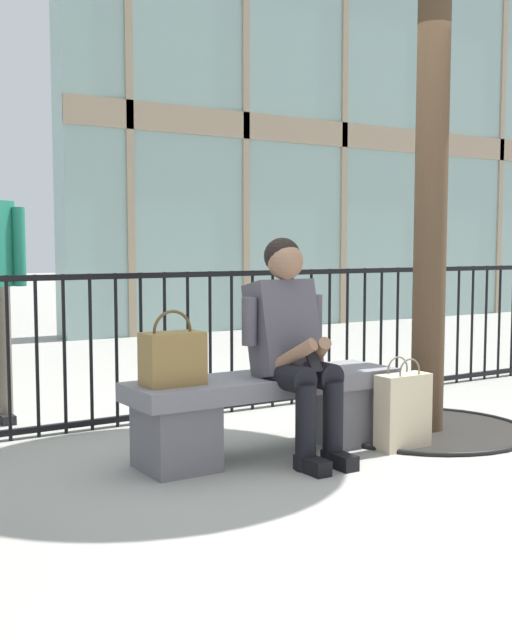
% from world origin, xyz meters
% --- Properties ---
extents(ground_plane, '(60.00, 60.00, 0.00)m').
position_xyz_m(ground_plane, '(0.00, 0.00, 0.00)').
color(ground_plane, '#9E9B93').
extents(stone_bench, '(1.60, 0.44, 0.45)m').
position_xyz_m(stone_bench, '(0.00, 0.00, 0.27)').
color(stone_bench, slate).
rests_on(stone_bench, ground).
extents(seated_person_with_phone, '(0.52, 0.66, 1.21)m').
position_xyz_m(seated_person_with_phone, '(0.09, -0.13, 0.65)').
color(seated_person_with_phone, black).
rests_on(seated_person_with_phone, ground).
extents(handbag_on_bench, '(0.31, 0.18, 0.39)m').
position_xyz_m(handbag_on_bench, '(-0.58, -0.01, 0.59)').
color(handbag_on_bench, olive).
rests_on(handbag_on_bench, stone_bench).
extents(shopping_bag, '(0.32, 0.14, 0.53)m').
position_xyz_m(shopping_bag, '(0.73, -0.33, 0.22)').
color(shopping_bag, beige).
rests_on(shopping_bag, ground).
extents(plaza_railing, '(8.45, 0.04, 0.99)m').
position_xyz_m(plaza_railing, '(-0.00, 1.09, 0.50)').
color(plaza_railing, black).
rests_on(plaza_railing, ground).
extents(building_facade_right, '(10.28, 0.43, 9.00)m').
position_xyz_m(building_facade_right, '(6.02, 5.97, 4.51)').
color(building_facade_right, '#84A39E').
rests_on(building_facade_right, ground).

